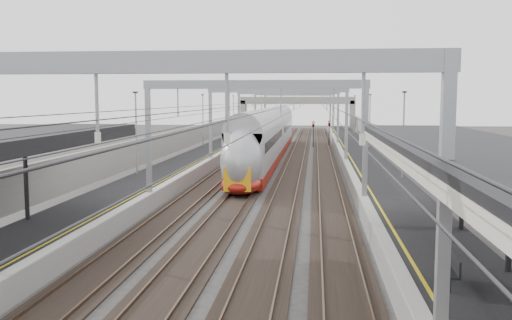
% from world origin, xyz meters
% --- Properties ---
extents(platform_left, '(4.00, 120.00, 1.00)m').
position_xyz_m(platform_left, '(-8.00, 45.00, 0.50)').
color(platform_left, black).
rests_on(platform_left, ground).
extents(platform_right, '(4.00, 120.00, 1.00)m').
position_xyz_m(platform_right, '(8.00, 45.00, 0.50)').
color(platform_right, black).
rests_on(platform_right, ground).
extents(tracks, '(11.40, 140.00, 0.20)m').
position_xyz_m(tracks, '(0.00, 45.00, 0.05)').
color(tracks, black).
rests_on(tracks, ground).
extents(overhead_line, '(13.00, 140.00, 6.60)m').
position_xyz_m(overhead_line, '(0.00, 51.62, 6.14)').
color(overhead_line, gray).
rests_on(overhead_line, platform_left).
extents(overbridge, '(22.00, 2.20, 6.90)m').
position_xyz_m(overbridge, '(0.00, 100.00, 5.31)').
color(overbridge, gray).
rests_on(overbridge, ground).
extents(wall_left, '(0.30, 120.00, 3.20)m').
position_xyz_m(wall_left, '(-11.20, 45.00, 1.60)').
color(wall_left, gray).
rests_on(wall_left, ground).
extents(wall_right, '(0.30, 120.00, 3.20)m').
position_xyz_m(wall_right, '(11.20, 45.00, 1.60)').
color(wall_right, gray).
rests_on(wall_right, ground).
extents(train, '(2.83, 51.52, 4.47)m').
position_xyz_m(train, '(-1.50, 49.35, 2.18)').
color(train, '#A0180E').
rests_on(train, ground).
extents(bench, '(0.58, 1.86, 0.95)m').
position_xyz_m(bench, '(7.52, 6.44, 1.57)').
color(bench, black).
rests_on(bench, platform_right).
extents(signal_green, '(0.32, 0.32, 3.48)m').
position_xyz_m(signal_green, '(-5.20, 68.18, 2.42)').
color(signal_green, black).
rests_on(signal_green, ground).
extents(signal_red_near, '(0.32, 0.32, 3.48)m').
position_xyz_m(signal_red_near, '(3.20, 66.94, 2.42)').
color(signal_red_near, black).
rests_on(signal_red_near, ground).
extents(signal_red_far, '(0.32, 0.32, 3.48)m').
position_xyz_m(signal_red_far, '(5.40, 69.46, 2.42)').
color(signal_red_far, black).
rests_on(signal_red_far, ground).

